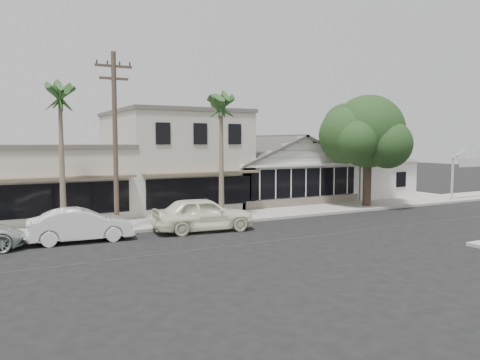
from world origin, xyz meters
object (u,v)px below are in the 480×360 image
arch_sign (470,160)px  utility_pole (115,138)px  car_1 (81,225)px  car_0 (203,214)px  shade_tree (365,134)px

arch_sign → utility_pole: size_ratio=0.46×
car_1 → car_0: bearing=-89.4°
arch_sign → car_0: bearing=-176.2°
shade_tree → arch_sign: bearing=-6.9°
utility_pole → shade_tree: size_ratio=1.15×
car_0 → car_1: size_ratio=1.11×
arch_sign → car_1: size_ratio=0.88×
utility_pole → car_0: size_ratio=1.73×
utility_pole → shade_tree: bearing=4.2°
car_0 → shade_tree: bearing=-73.2°
car_1 → arch_sign: bearing=-83.6°
arch_sign → car_1: (-29.31, -1.16, -2.39)m
car_1 → shade_tree: bearing=-79.0°
utility_pole → car_1: 4.57m
car_1 → utility_pole: bearing=-56.8°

